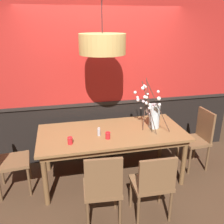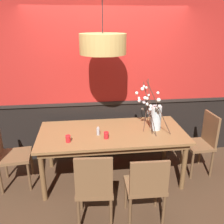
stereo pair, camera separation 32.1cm
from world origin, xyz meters
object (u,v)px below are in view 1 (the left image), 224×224
object	(u,v)px
chair_near_side_left	(103,187)
chair_head_west_end	(6,159)
chair_near_side_right	(153,183)
dining_table	(112,136)
pendant_lamp	(102,44)
vase_with_blossoms	(153,115)
chair_far_side_right	(117,123)
candle_holder_nearer_center	(108,135)
candle_holder_nearer_edge	(70,141)
condiment_bottle	(99,132)
chair_head_east_end	(199,136)

from	to	relation	value
chair_near_side_left	chair_head_west_end	distance (m)	1.48
chair_near_side_right	dining_table	bearing A→B (deg)	106.93
dining_table	pendant_lamp	xyz separation A→B (m)	(-0.11, 0.08, 1.31)
vase_with_blossoms	pendant_lamp	world-z (taller)	pendant_lamp
chair_far_side_right	candle_holder_nearer_center	distance (m)	1.21
dining_table	candle_holder_nearer_center	world-z (taller)	candle_holder_nearer_center
chair_near_side_right	candle_holder_nearer_center	distance (m)	0.88
candle_holder_nearer_edge	condiment_bottle	distance (m)	0.44
candle_holder_nearer_edge	condiment_bottle	size ratio (longest dim) A/B	0.81
candle_holder_nearer_center	condiment_bottle	size ratio (longest dim) A/B	0.80
candle_holder_nearer_center	vase_with_blossoms	bearing A→B (deg)	15.88
chair_head_east_end	pendant_lamp	distance (m)	2.12
chair_far_side_right	candle_holder_nearer_edge	size ratio (longest dim) A/B	9.25
chair_near_side_left	chair_head_east_end	size ratio (longest dim) A/B	0.99
chair_near_side_left	candle_holder_nearer_edge	world-z (taller)	chair_near_side_left
condiment_bottle	candle_holder_nearer_edge	bearing A→B (deg)	-157.66
dining_table	vase_with_blossoms	distance (m)	0.69
chair_head_east_end	pendant_lamp	xyz separation A→B (m)	(-1.54, 0.09, 1.46)
chair_near_side_left	condiment_bottle	xyz separation A→B (m)	(0.11, 0.84, 0.29)
chair_head_east_end	candle_holder_nearer_center	world-z (taller)	chair_head_east_end
dining_table	chair_head_west_end	bearing A→B (deg)	-179.48
chair_head_east_end	chair_near_side_right	bearing A→B (deg)	-140.91
pendant_lamp	chair_head_east_end	bearing A→B (deg)	-3.27
chair_near_side_right	chair_head_west_end	distance (m)	1.99
chair_near_side_left	vase_with_blossoms	xyz separation A→B (m)	(0.94, 0.92, 0.44)
chair_head_west_end	condiment_bottle	bearing A→B (deg)	-3.03
candle_holder_nearer_edge	pendant_lamp	bearing A→B (deg)	33.18
dining_table	pendant_lamp	distance (m)	1.31
vase_with_blossoms	condiment_bottle	world-z (taller)	vase_with_blossoms
chair_far_side_right	vase_with_blossoms	distance (m)	1.05
chair_head_east_end	condiment_bottle	distance (m)	1.66
chair_far_side_right	candle_holder_nearer_center	xyz separation A→B (m)	(-0.41, -1.09, 0.31)
chair_near_side_right	chair_head_east_end	size ratio (longest dim) A/B	0.91
vase_with_blossoms	pendant_lamp	xyz separation A→B (m)	(-0.74, 0.08, 1.02)
chair_head_east_end	candle_holder_nearer_edge	distance (m)	2.08
chair_far_side_right	candle_holder_nearer_center	size ratio (longest dim) A/B	9.33
chair_near_side_left	candle_holder_nearer_edge	bearing A→B (deg)	114.54
chair_near_side_left	dining_table	bearing A→B (deg)	71.18
chair_head_west_end	pendant_lamp	distance (m)	2.02
chair_near_side_left	chair_head_west_end	bearing A→B (deg)	142.30
chair_head_east_end	vase_with_blossoms	distance (m)	0.91
chair_near_side_right	chair_head_east_end	distance (m)	1.47
dining_table	chair_far_side_right	size ratio (longest dim) A/B	2.37
chair_near_side_left	chair_head_east_end	xyz separation A→B (m)	(1.74, 0.91, 0.01)
chair_near_side_left	chair_far_side_right	world-z (taller)	chair_near_side_left
dining_table	candle_holder_nearer_edge	distance (m)	0.68
chair_near_side_left	candle_holder_nearer_center	bearing A→B (deg)	73.69
chair_far_side_right	pendant_lamp	size ratio (longest dim) A/B	0.99
dining_table	candle_holder_nearer_edge	size ratio (longest dim) A/B	21.95
candle_holder_nearer_center	pendant_lamp	bearing A→B (deg)	91.10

